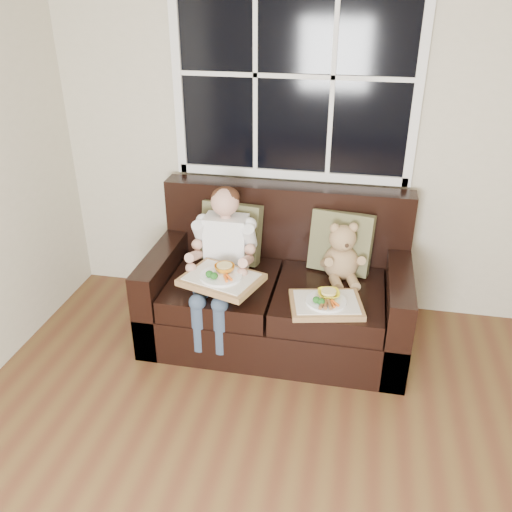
% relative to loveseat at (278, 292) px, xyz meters
% --- Properties ---
extents(room_walls, '(4.52, 5.02, 2.71)m').
position_rel_loveseat_xyz_m(room_walls, '(0.59, -2.02, 1.28)').
color(room_walls, beige).
rests_on(room_walls, ground).
extents(window_back, '(1.62, 0.04, 1.37)m').
position_rel_loveseat_xyz_m(window_back, '(0.00, 0.46, 1.34)').
color(window_back, black).
rests_on(window_back, room_walls).
extents(loveseat, '(1.70, 0.92, 0.96)m').
position_rel_loveseat_xyz_m(loveseat, '(0.00, 0.00, 0.00)').
color(loveseat, black).
rests_on(loveseat, ground).
extents(pillow_left, '(0.43, 0.24, 0.42)m').
position_rel_loveseat_xyz_m(pillow_left, '(-0.36, 0.15, 0.35)').
color(pillow_left, brown).
rests_on(pillow_left, loveseat).
extents(pillow_right, '(0.43, 0.26, 0.42)m').
position_rel_loveseat_xyz_m(pillow_right, '(0.39, 0.15, 0.34)').
color(pillow_right, brown).
rests_on(pillow_right, loveseat).
extents(child, '(0.40, 0.60, 0.91)m').
position_rel_loveseat_xyz_m(child, '(-0.35, -0.12, 0.34)').
color(child, white).
rests_on(child, loveseat).
extents(teddy_bear, '(0.28, 0.33, 0.41)m').
position_rel_loveseat_xyz_m(teddy_bear, '(0.40, 0.03, 0.30)').
color(teddy_bear, tan).
rests_on(teddy_bear, loveseat).
extents(tray_left, '(0.54, 0.47, 0.10)m').
position_rel_loveseat_xyz_m(tray_left, '(-0.30, -0.34, 0.27)').
color(tray_left, '#A4834A').
rests_on(tray_left, child).
extents(tray_right, '(0.48, 0.41, 0.10)m').
position_rel_loveseat_xyz_m(tray_right, '(0.34, -0.35, 0.17)').
color(tray_right, '#A4834A').
rests_on(tray_right, loveseat).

